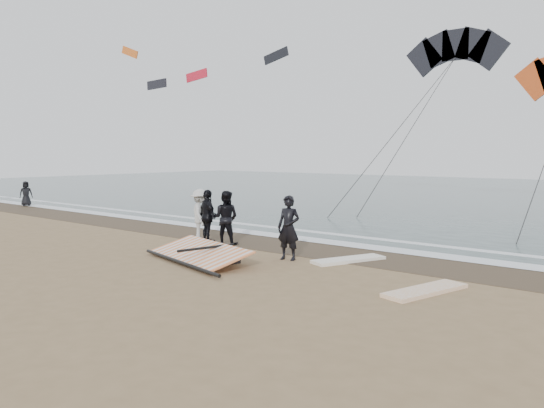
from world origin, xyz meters
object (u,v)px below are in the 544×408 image
(board_white, at_px, (425,290))
(sail_rig, at_px, (201,254))
(man_main, at_px, (289,228))
(board_cream, at_px, (349,260))

(board_white, bearing_deg, sail_rig, -158.43)
(man_main, relative_size, board_white, 0.83)
(board_white, height_order, board_cream, board_cream)
(man_main, relative_size, board_cream, 0.84)
(board_cream, bearing_deg, man_main, -125.32)
(man_main, xyz_separation_m, sail_rig, (-1.97, -1.73, -0.78))
(board_white, relative_size, sail_rig, 0.55)
(man_main, relative_size, sail_rig, 0.46)
(board_cream, distance_m, sail_rig, 4.41)
(board_cream, xyz_separation_m, sail_rig, (-3.51, -2.67, 0.15))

